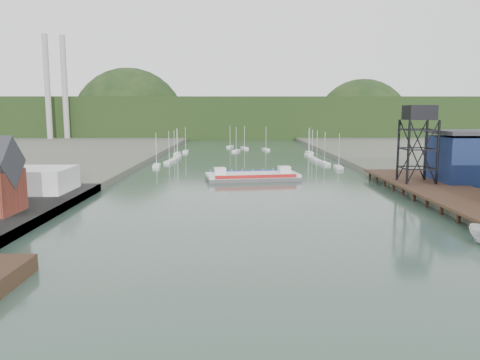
{
  "coord_description": "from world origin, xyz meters",
  "views": [
    {
      "loc": [
        -2.69,
        -39.27,
        16.73
      ],
      "look_at": [
        -2.17,
        48.3,
        4.0
      ],
      "focal_mm": 35.0,
      "sensor_mm": 36.0,
      "label": 1
    }
  ],
  "objects": [
    {
      "name": "white_shed",
      "position": [
        -44.0,
        50.0,
        3.85
      ],
      "size": [
        18.0,
        12.0,
        4.5
      ],
      "primitive_type": "cube",
      "color": "silver",
      "rests_on": "west_quay"
    },
    {
      "name": "lift_tower",
      "position": [
        35.0,
        58.0,
        15.65
      ],
      "size": [
        6.5,
        6.5,
        16.0
      ],
      "color": "black",
      "rests_on": "east_pier"
    },
    {
      "name": "smokestacks",
      "position": [
        -106.0,
        232.5,
        30.0
      ],
      "size": [
        11.2,
        8.2,
        60.0
      ],
      "color": "#A5A49F",
      "rests_on": "ground"
    },
    {
      "name": "east_pier",
      "position": [
        37.0,
        45.0,
        1.9
      ],
      "size": [
        14.0,
        70.0,
        2.45
      ],
      "color": "black",
      "rests_on": "ground"
    },
    {
      "name": "marina_sailboats",
      "position": [
        0.08,
        138.46,
        0.35
      ],
      "size": [
        57.71,
        92.65,
        0.9
      ],
      "color": "silver",
      "rests_on": "ground"
    },
    {
      "name": "distant_hills",
      "position": [
        -3.98,
        301.35,
        10.38
      ],
      "size": [
        500.0,
        120.0,
        80.0
      ],
      "color": "black",
      "rests_on": "ground"
    },
    {
      "name": "chain_ferry",
      "position": [
        1.11,
        75.96,
        0.94
      ],
      "size": [
        23.9,
        12.81,
        3.27
      ],
      "rotation": [
        0.0,
        0.0,
        0.17
      ],
      "color": "#535255",
      "rests_on": "ground"
    },
    {
      "name": "ground",
      "position": [
        0.0,
        0.0,
        0.0
      ],
      "size": [
        600.0,
        600.0,
        0.0
      ],
      "primitive_type": "plane",
      "color": "#2A4236",
      "rests_on": "ground"
    }
  ]
}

